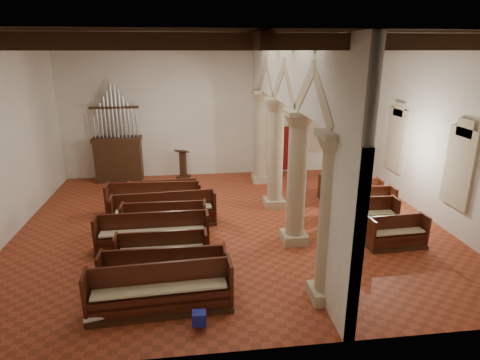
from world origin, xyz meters
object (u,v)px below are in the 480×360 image
at_px(nave_pew_0, 161,297).
at_px(aisle_pew_0, 397,237).
at_px(pipe_organ, 118,151).
at_px(lectern, 183,166).
at_px(processional_banner, 351,167).

bearing_deg(nave_pew_0, aisle_pew_0, 15.48).
bearing_deg(pipe_organ, nave_pew_0, -76.31).
distance_m(lectern, nave_pew_0, 10.00).
xyz_separation_m(pipe_organ, nave_pew_0, (2.44, -10.00, -1.00)).
relative_size(pipe_organ, nave_pew_0, 1.34).
xyz_separation_m(nave_pew_0, aisle_pew_0, (6.83, 2.29, -0.04)).
xyz_separation_m(processional_banner, aisle_pew_0, (-0.87, -5.83, -0.49)).
bearing_deg(processional_banner, pipe_organ, -175.38).
distance_m(nave_pew_0, aisle_pew_0, 7.20).
xyz_separation_m(pipe_organ, processional_banner, (10.14, -1.88, -0.55)).
bearing_deg(pipe_organ, lectern, -0.25).
relative_size(lectern, processional_banner, 0.55).
distance_m(pipe_organ, processional_banner, 10.33).
bearing_deg(lectern, processional_banner, 8.37).
bearing_deg(processional_banner, nave_pew_0, -118.37).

